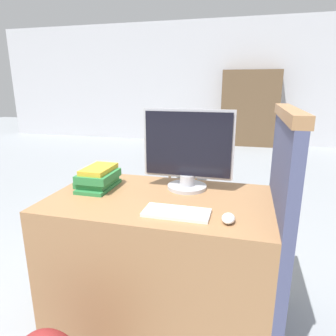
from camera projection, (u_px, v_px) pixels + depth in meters
wall_back at (230, 83)px, 6.94m from camera, size 12.00×0.06×2.80m
desk at (160, 261)px, 1.70m from camera, size 1.17×0.71×0.78m
carrel_divider at (277, 233)px, 1.50m from camera, size 0.07×0.74×1.26m
monitor at (188, 151)px, 1.68m from camera, size 0.51×0.23×0.45m
keyboard at (177, 213)px, 1.39m from camera, size 0.31×0.14×0.02m
mouse at (228, 218)px, 1.30m from camera, size 0.06×0.09×0.04m
book_stack at (98, 178)px, 1.73m from camera, size 0.20×0.28×0.13m
far_chair at (187, 148)px, 4.40m from camera, size 0.44×0.44×0.84m
bookshelf_far at (250, 109)px, 6.75m from camera, size 1.27×0.32×1.68m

